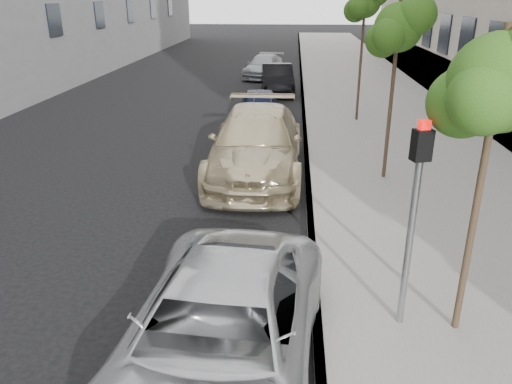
# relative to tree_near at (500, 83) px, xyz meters

# --- Properties ---
(sidewalk) EXTENTS (6.40, 72.00, 0.14)m
(sidewalk) POSITION_rel_tree_near_xyz_m (1.07, 22.50, -3.64)
(sidewalk) COLOR gray
(sidewalk) RESTS_ON ground
(curb) EXTENTS (0.15, 72.00, 0.14)m
(curb) POSITION_rel_tree_near_xyz_m (-2.05, 22.50, -3.64)
(curb) COLOR #9E9B93
(curb) RESTS_ON ground
(tree_near) EXTENTS (1.60, 1.40, 4.36)m
(tree_near) POSITION_rel_tree_near_xyz_m (0.00, 0.00, 0.00)
(tree_near) COLOR #38281C
(tree_near) RESTS_ON sidewalk
(tree_mid) EXTENTS (1.56, 1.36, 4.58)m
(tree_mid) POSITION_rel_tree_near_xyz_m (-0.00, 6.50, 0.23)
(tree_mid) COLOR #38281C
(tree_mid) RESTS_ON sidewalk
(tree_far) EXTENTS (1.53, 1.33, 5.04)m
(tree_far) POSITION_rel_tree_near_xyz_m (-0.00, 13.00, 0.70)
(tree_far) COLOR #38281C
(tree_far) RESTS_ON sidewalk
(signal_pole) EXTENTS (0.28, 0.24, 3.08)m
(signal_pole) POSITION_rel_tree_near_xyz_m (-0.82, 0.07, -1.64)
(signal_pole) COLOR #939699
(signal_pole) RESTS_ON sidewalk
(minivan) EXTENTS (2.84, 5.41, 1.45)m
(minivan) POSITION_rel_tree_near_xyz_m (-3.35, -1.25, -2.98)
(minivan) COLOR silver
(minivan) RESTS_ON ground
(suv) EXTENTS (2.48, 6.07, 1.76)m
(suv) POSITION_rel_tree_near_xyz_m (-3.48, 6.88, -2.83)
(suv) COLOR beige
(suv) RESTS_ON ground
(sedan_blue) EXTENTS (1.93, 4.00, 1.32)m
(sedan_blue) POSITION_rel_tree_near_xyz_m (-3.74, 12.45, -3.05)
(sedan_blue) COLOR black
(sedan_blue) RESTS_ON ground
(sedan_black) EXTENTS (1.87, 4.37, 1.40)m
(sedan_black) POSITION_rel_tree_near_xyz_m (-3.33, 19.09, -3.01)
(sedan_black) COLOR black
(sedan_black) RESTS_ON ground
(sedan_rear) EXTENTS (2.55, 4.69, 1.29)m
(sedan_rear) POSITION_rel_tree_near_xyz_m (-4.28, 24.03, -3.06)
(sedan_rear) COLOR #9C9DA3
(sedan_rear) RESTS_ON ground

